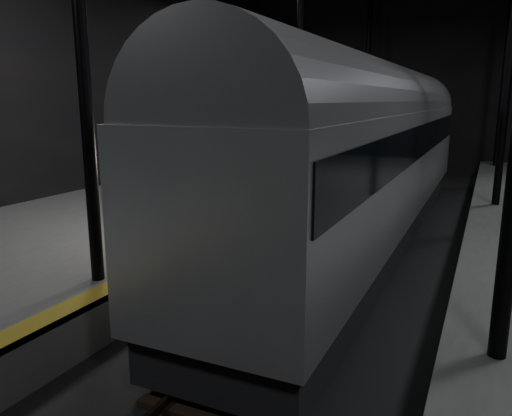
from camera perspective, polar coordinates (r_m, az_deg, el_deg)
The scene contains 6 objects.
ground at distance 12.98m, azimuth 8.12°, elevation -9.07°, with size 44.00×44.00×0.00m, color black.
platform_left at distance 16.48m, azimuth -17.62°, elevation -3.07°, with size 9.00×43.80×1.00m, color #4C4C4A.
tactile_strip at distance 13.89m, azimuth -4.69°, elevation -3.19°, with size 0.50×43.80×0.01m, color brown.
track at distance 12.95m, azimuth 8.13°, elevation -8.79°, with size 2.40×43.00×0.24m.
train at distance 16.62m, azimuth 13.16°, elevation 6.82°, with size 3.22×21.53×5.76m.
woman at distance 16.33m, azimuth -1.61°, elevation 2.40°, with size 0.66×0.43×1.80m, color #907758.
Camera 1 is at (3.43, -11.60, 4.70)m, focal length 35.00 mm.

